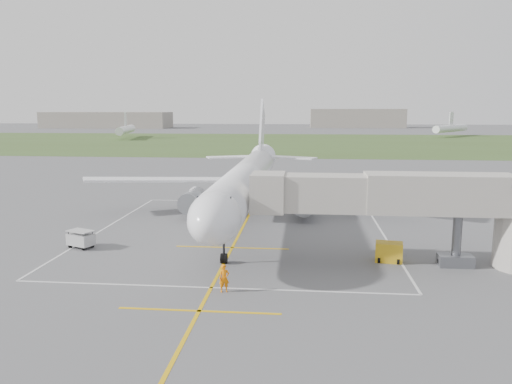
# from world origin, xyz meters

# --- Properties ---
(ground) EXTENTS (700.00, 700.00, 0.00)m
(ground) POSITION_xyz_m (0.00, 0.00, 0.00)
(ground) COLOR #4E4E50
(ground) RESTS_ON ground
(grass_strip) EXTENTS (700.00, 120.00, 0.02)m
(grass_strip) POSITION_xyz_m (0.00, 130.00, 0.01)
(grass_strip) COLOR #3B5123
(grass_strip) RESTS_ON ground
(apron_markings) EXTENTS (28.20, 60.00, 0.01)m
(apron_markings) POSITION_xyz_m (0.00, -5.82, 0.01)
(apron_markings) COLOR gold
(apron_markings) RESTS_ON ground
(airliner) EXTENTS (38.93, 46.75, 13.52)m
(airliner) POSITION_xyz_m (-0.00, 0.75, 4.39)
(airliner) COLOR white
(airliner) RESTS_ON ground
(jet_bridge) EXTENTS (23.40, 5.00, 7.20)m
(jet_bridge) POSITION_xyz_m (15.72, -13.50, 4.74)
(jet_bridge) COLOR #9F9B8F
(jet_bridge) RESTS_ON ground
(gpu_unit) EXTENTS (2.28, 1.77, 1.57)m
(gpu_unit) POSITION_xyz_m (13.05, -12.78, 0.78)
(gpu_unit) COLOR gold
(gpu_unit) RESTS_ON ground
(baggage_cart) EXTENTS (2.59, 2.12, 1.56)m
(baggage_cart) POSITION_xyz_m (-13.21, -11.30, 0.80)
(baggage_cart) COLOR #B0B0B0
(baggage_cart) RESTS_ON ground
(ramp_worker_nose) EXTENTS (0.80, 0.66, 1.90)m
(ramp_worker_nose) POSITION_xyz_m (1.02, -20.68, 0.95)
(ramp_worker_nose) COLOR orange
(ramp_worker_nose) RESTS_ON ground
(ramp_worker_wing) EXTENTS (1.07, 1.03, 1.73)m
(ramp_worker_wing) POSITION_xyz_m (-4.04, 3.86, 0.87)
(ramp_worker_wing) COLOR #FC3907
(ramp_worker_wing) RESTS_ON ground
(distant_hangars) EXTENTS (345.00, 49.00, 12.00)m
(distant_hangars) POSITION_xyz_m (-16.15, 265.19, 5.17)
(distant_hangars) COLOR gray
(distant_hangars) RESTS_ON ground
(distant_aircraft) EXTENTS (153.49, 57.75, 8.85)m
(distant_aircraft) POSITION_xyz_m (1.68, 163.19, 3.59)
(distant_aircraft) COLOR white
(distant_aircraft) RESTS_ON ground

